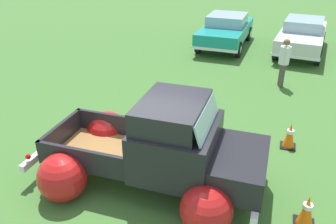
% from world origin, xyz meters
% --- Properties ---
extents(ground_plane, '(80.00, 80.00, 0.00)m').
position_xyz_m(ground_plane, '(0.00, 0.00, 0.00)').
color(ground_plane, '#3D6B2D').
extents(vintage_pickup_truck, '(4.63, 2.80, 1.96)m').
position_xyz_m(vintage_pickup_truck, '(0.39, 0.00, 0.76)').
color(vintage_pickup_truck, black).
rests_on(vintage_pickup_truck, ground).
extents(show_car_0, '(2.07, 4.50, 1.43)m').
position_xyz_m(show_car_0, '(-0.21, 10.47, 0.78)').
color(show_car_0, black).
rests_on(show_car_0, ground).
extents(show_car_1, '(2.30, 4.82, 1.43)m').
position_xyz_m(show_car_1, '(3.10, 10.58, 0.78)').
color(show_car_1, black).
rests_on(show_car_1, ground).
extents(spectator_0, '(0.42, 0.54, 1.63)m').
position_xyz_m(spectator_0, '(2.44, 6.22, 0.92)').
color(spectator_0, '#4C4742').
rests_on(spectator_0, ground).
extents(lane_cone_0, '(0.36, 0.36, 0.63)m').
position_xyz_m(lane_cone_0, '(3.08, -0.27, 0.31)').
color(lane_cone_0, black).
rests_on(lane_cone_0, ground).
extents(lane_cone_1, '(0.36, 0.36, 0.63)m').
position_xyz_m(lane_cone_1, '(2.77, 2.30, 0.31)').
color(lane_cone_1, black).
rests_on(lane_cone_1, ground).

